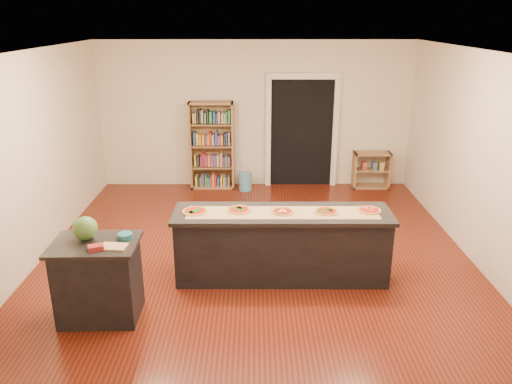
{
  "coord_description": "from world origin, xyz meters",
  "views": [
    {
      "loc": [
        -0.02,
        -6.05,
        3.22
      ],
      "look_at": [
        0.0,
        0.2,
        1.0
      ],
      "focal_mm": 35.0,
      "sensor_mm": 36.0,
      "label": 1
    }
  ],
  "objects_px": {
    "low_shelf": "(371,170)",
    "watermelon": "(85,228)",
    "bookshelf": "(212,146)",
    "waste_bin": "(245,181)",
    "side_counter": "(99,280)",
    "kitchen_island": "(282,245)"
  },
  "relations": [
    {
      "from": "low_shelf",
      "to": "watermelon",
      "type": "height_order",
      "value": "watermelon"
    },
    {
      "from": "bookshelf",
      "to": "waste_bin",
      "type": "distance_m",
      "value": 0.94
    },
    {
      "from": "side_counter",
      "to": "watermelon",
      "type": "relative_size",
      "value": 3.52
    },
    {
      "from": "side_counter",
      "to": "watermelon",
      "type": "xyz_separation_m",
      "value": [
        -0.11,
        0.08,
        0.58
      ]
    },
    {
      "from": "kitchen_island",
      "to": "watermelon",
      "type": "distance_m",
      "value": 2.41
    },
    {
      "from": "side_counter",
      "to": "bookshelf",
      "type": "height_order",
      "value": "bookshelf"
    },
    {
      "from": "kitchen_island",
      "to": "watermelon",
      "type": "height_order",
      "value": "watermelon"
    },
    {
      "from": "kitchen_island",
      "to": "side_counter",
      "type": "relative_size",
      "value": 2.96
    },
    {
      "from": "low_shelf",
      "to": "watermelon",
      "type": "xyz_separation_m",
      "value": [
        -4.13,
        -4.4,
        0.69
      ]
    },
    {
      "from": "side_counter",
      "to": "bookshelf",
      "type": "relative_size",
      "value": 0.55
    },
    {
      "from": "waste_bin",
      "to": "watermelon",
      "type": "bearing_deg",
      "value": -111.47
    },
    {
      "from": "kitchen_island",
      "to": "bookshelf",
      "type": "xyz_separation_m",
      "value": [
        -1.17,
        3.58,
        0.39
      ]
    },
    {
      "from": "kitchen_island",
      "to": "side_counter",
      "type": "height_order",
      "value": "side_counter"
    },
    {
      "from": "watermelon",
      "to": "waste_bin",
      "type": "bearing_deg",
      "value": 68.53
    },
    {
      "from": "bookshelf",
      "to": "low_shelf",
      "type": "distance_m",
      "value": 3.15
    },
    {
      "from": "kitchen_island",
      "to": "side_counter",
      "type": "xyz_separation_m",
      "value": [
        -2.08,
        -0.9,
        0.01
      ]
    },
    {
      "from": "bookshelf",
      "to": "low_shelf",
      "type": "relative_size",
      "value": 2.38
    },
    {
      "from": "side_counter",
      "to": "low_shelf",
      "type": "height_order",
      "value": "side_counter"
    },
    {
      "from": "waste_bin",
      "to": "kitchen_island",
      "type": "bearing_deg",
      "value": -81.24
    },
    {
      "from": "side_counter",
      "to": "watermelon",
      "type": "distance_m",
      "value": 0.6
    },
    {
      "from": "side_counter",
      "to": "waste_bin",
      "type": "distance_m",
      "value": 4.58
    },
    {
      "from": "kitchen_island",
      "to": "side_counter",
      "type": "distance_m",
      "value": 2.27
    }
  ]
}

